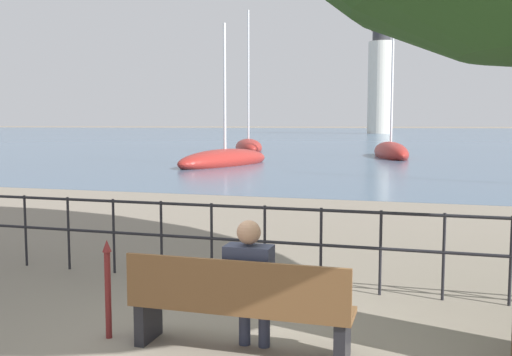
# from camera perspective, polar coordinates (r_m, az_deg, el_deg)

# --- Properties ---
(ground_plane) EXTENTS (1000.00, 1000.00, 0.00)m
(ground_plane) POSITION_cam_1_polar(r_m,az_deg,el_deg) (5.52, -1.54, -16.87)
(ground_plane) COLOR gray
(harbor_water) EXTENTS (600.00, 300.00, 0.01)m
(harbor_water) POSITION_cam_1_polar(r_m,az_deg,el_deg) (165.70, 16.03, 4.47)
(harbor_water) COLOR #47607A
(harbor_water) RESTS_ON ground_plane
(park_bench) EXTENTS (2.08, 0.45, 0.90)m
(park_bench) POSITION_cam_1_polar(r_m,az_deg,el_deg) (5.31, -1.78, -12.70)
(park_bench) COLOR brown
(park_bench) RESTS_ON ground_plane
(seated_person_left) EXTENTS (0.43, 0.35, 1.23)m
(seated_person_left) POSITION_cam_1_polar(r_m,az_deg,el_deg) (5.28, -0.61, -10.10)
(seated_person_left) COLOR #2D3347
(seated_person_left) RESTS_ON ground_plane
(promenade_railing) EXTENTS (13.98, 0.04, 1.05)m
(promenade_railing) POSITION_cam_1_polar(r_m,az_deg,el_deg) (7.30, 3.67, -5.63)
(promenade_railing) COLOR black
(promenade_railing) RESTS_ON ground_plane
(closed_umbrella) EXTENTS (0.09, 0.09, 0.98)m
(closed_umbrella) POSITION_cam_1_polar(r_m,az_deg,el_deg) (5.82, -14.61, -10.18)
(closed_umbrella) COLOR maroon
(closed_umbrella) RESTS_ON ground_plane
(sailboat_0) EXTENTS (4.40, 7.01, 11.24)m
(sailboat_0) POSITION_cam_1_polar(r_m,az_deg,el_deg) (44.74, -0.75, 3.15)
(sailboat_0) COLOR maroon
(sailboat_0) RESTS_ON ground_plane
(sailboat_1) EXTENTS (3.43, 8.07, 11.78)m
(sailboat_1) POSITION_cam_1_polar(r_m,az_deg,el_deg) (37.20, 13.30, 2.57)
(sailboat_1) COLOR maroon
(sailboat_1) RESTS_ON ground_plane
(sailboat_2) EXTENTS (3.69, 7.68, 7.51)m
(sailboat_2) POSITION_cam_1_polar(r_m,az_deg,el_deg) (29.21, -3.12, 1.81)
(sailboat_2) COLOR maroon
(sailboat_2) RESTS_ON ground_plane
(harbor_lighthouse) EXTENTS (5.58, 5.58, 24.63)m
(harbor_lighthouse) POSITION_cam_1_polar(r_m,az_deg,el_deg) (131.01, 12.35, 9.38)
(harbor_lighthouse) COLOR silver
(harbor_lighthouse) RESTS_ON ground_plane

